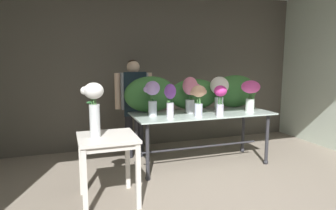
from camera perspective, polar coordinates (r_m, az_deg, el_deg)
ground_plane at (r=4.23m, az=4.26°, el=-12.88°), size 7.34×7.34×0.00m
wall_back at (r=5.44m, az=-2.35°, el=6.69°), size 5.64×0.12×2.72m
display_table_glass at (r=4.40m, az=6.53°, el=-3.00°), size 2.03×0.82×0.79m
side_table_white at (r=3.31m, az=-11.47°, el=-7.65°), size 0.62×0.63×0.74m
florist at (r=4.69m, az=-6.54°, el=1.25°), size 0.59×0.24×1.55m
foliage_backdrop at (r=4.62m, az=5.28°, el=2.26°), size 2.21×0.27×0.53m
vase_lilac_peonies at (r=4.08m, az=-2.99°, el=1.99°), size 0.23×0.21×0.48m
vase_peach_roses at (r=4.06m, az=5.90°, el=1.53°), size 0.24×0.20×0.43m
vase_fuchsia_ranunculus at (r=4.59m, az=15.47°, el=2.54°), size 0.28×0.28×0.46m
vase_ivory_anemones at (r=4.55m, az=9.79°, el=2.99°), size 0.28×0.28×0.51m
vase_rosy_stock at (r=4.30m, az=4.29°, el=2.61°), size 0.26×0.22×0.52m
vase_violet_lilies at (r=3.93m, az=0.41°, el=1.34°), size 0.17×0.16×0.45m
vase_magenta_dahlias at (r=4.12m, az=9.94°, el=1.45°), size 0.18×0.18×0.42m
vase_white_roses_tall at (r=3.20m, az=-13.97°, el=0.08°), size 0.23×0.20×0.58m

